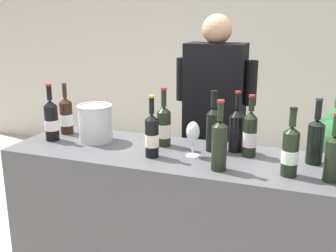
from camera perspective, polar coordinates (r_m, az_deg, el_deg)
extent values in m
cube|color=beige|center=(4.60, 13.34, 11.43)|extent=(8.00, 0.10, 2.80)
cube|color=#4C4C51|center=(2.37, 3.40, -15.20)|extent=(2.08, 0.58, 0.96)
cylinder|color=black|center=(2.11, -2.30, -1.79)|extent=(0.07, 0.07, 0.20)
cone|color=black|center=(2.08, -2.34, 1.29)|extent=(0.07, 0.07, 0.03)
cylinder|color=black|center=(2.06, -2.35, 2.89)|extent=(0.03, 0.03, 0.09)
cylinder|color=#B79333|center=(2.05, -2.37, 4.24)|extent=(0.03, 0.03, 0.01)
cylinder|color=silver|center=(2.11, -2.30, -2.05)|extent=(0.07, 0.07, 0.07)
cylinder|color=black|center=(2.29, -0.60, -0.42)|extent=(0.08, 0.08, 0.20)
cone|color=black|center=(2.26, -0.61, 2.42)|extent=(0.08, 0.08, 0.03)
cylinder|color=black|center=(2.25, -0.61, 3.98)|extent=(0.03, 0.03, 0.09)
cylinder|color=maroon|center=(2.24, -0.61, 5.29)|extent=(0.03, 0.03, 0.01)
cylinder|color=silver|center=(2.29, -0.60, -0.66)|extent=(0.08, 0.08, 0.08)
cylinder|color=black|center=(2.15, 20.21, -2.45)|extent=(0.08, 0.08, 0.20)
cone|color=black|center=(2.12, 20.49, 0.53)|extent=(0.08, 0.08, 0.03)
cylinder|color=black|center=(2.10, 20.65, 2.16)|extent=(0.03, 0.03, 0.10)
cylinder|color=#333338|center=(2.09, 20.79, 3.60)|extent=(0.04, 0.04, 0.01)
cylinder|color=black|center=(2.16, 11.57, -1.58)|extent=(0.07, 0.07, 0.21)
cone|color=black|center=(2.13, 11.75, 1.60)|extent=(0.07, 0.07, 0.04)
cylinder|color=black|center=(2.12, 11.83, 3.08)|extent=(0.03, 0.03, 0.07)
cylinder|color=maroon|center=(2.11, 11.89, 4.20)|extent=(0.03, 0.03, 0.01)
cylinder|color=silver|center=(2.17, 11.55, -1.85)|extent=(0.07, 0.07, 0.08)
cylinder|color=black|center=(1.94, 16.97, -3.88)|extent=(0.08, 0.08, 0.21)
cone|color=black|center=(1.91, 17.25, -0.48)|extent=(0.08, 0.08, 0.03)
cylinder|color=black|center=(1.89, 17.38, 1.06)|extent=(0.03, 0.03, 0.08)
cylinder|color=black|center=(1.88, 17.48, 2.36)|extent=(0.04, 0.04, 0.01)
cylinder|color=silver|center=(1.95, 16.95, -4.17)|extent=(0.08, 0.08, 0.06)
cylinder|color=black|center=(2.23, 9.68, -1.11)|extent=(0.08, 0.08, 0.20)
cone|color=black|center=(2.20, 9.82, 1.88)|extent=(0.08, 0.08, 0.04)
cylinder|color=black|center=(2.18, 9.90, 3.49)|extent=(0.03, 0.03, 0.09)
cylinder|color=maroon|center=(2.17, 9.96, 4.76)|extent=(0.03, 0.03, 0.01)
cylinder|color=black|center=(2.62, -14.27, 1.10)|extent=(0.08, 0.08, 0.20)
cone|color=black|center=(2.59, -14.44, 3.60)|extent=(0.08, 0.08, 0.03)
cylinder|color=black|center=(2.58, -14.52, 4.82)|extent=(0.03, 0.03, 0.08)
cylinder|color=#333338|center=(2.57, -14.59, 5.81)|extent=(0.03, 0.03, 0.01)
cylinder|color=white|center=(2.62, -14.26, 0.89)|extent=(0.08, 0.08, 0.07)
cylinder|color=black|center=(2.49, -16.25, 0.38)|extent=(0.08, 0.08, 0.21)
cone|color=black|center=(2.47, -16.46, 3.14)|extent=(0.08, 0.08, 0.04)
cylinder|color=black|center=(2.45, -16.56, 4.52)|extent=(0.03, 0.03, 0.09)
cylinder|color=maroon|center=(2.45, -16.65, 5.63)|extent=(0.03, 0.03, 0.01)
cylinder|color=silver|center=(2.50, -16.23, 0.15)|extent=(0.08, 0.08, 0.06)
cylinder|color=black|center=(1.94, 7.29, -3.16)|extent=(0.08, 0.08, 0.22)
cone|color=black|center=(1.91, 7.42, 0.35)|extent=(0.08, 0.08, 0.03)
cylinder|color=black|center=(1.89, 7.48, 2.04)|extent=(0.03, 0.03, 0.09)
cylinder|color=maroon|center=(1.88, 7.53, 3.52)|extent=(0.03, 0.03, 0.01)
cylinder|color=black|center=(1.95, 22.37, -4.67)|extent=(0.07, 0.07, 0.19)
cone|color=black|center=(1.91, 22.69, -1.65)|extent=(0.07, 0.07, 0.03)
cylinder|color=black|center=(2.22, 6.40, -0.91)|extent=(0.07, 0.07, 0.21)
cone|color=black|center=(2.18, 6.50, 2.21)|extent=(0.07, 0.07, 0.04)
cylinder|color=black|center=(2.17, 6.54, 3.69)|extent=(0.03, 0.03, 0.08)
cylinder|color=black|center=(2.16, 6.58, 4.87)|extent=(0.04, 0.04, 0.01)
cylinder|color=silver|center=(2.15, 3.43, -4.22)|extent=(0.07, 0.07, 0.00)
cylinder|color=silver|center=(2.14, 3.45, -3.12)|extent=(0.01, 0.01, 0.08)
ellipsoid|color=silver|center=(2.11, 3.48, -0.80)|extent=(0.07, 0.07, 0.11)
ellipsoid|color=maroon|center=(2.12, 3.48, -1.29)|extent=(0.06, 0.06, 0.04)
cylinder|color=silver|center=(2.42, -10.29, 0.31)|extent=(0.20, 0.20, 0.21)
torus|color=silver|center=(2.39, -10.41, 2.85)|extent=(0.21, 0.21, 0.01)
cube|color=black|center=(2.91, 6.26, -10.09)|extent=(0.35, 0.24, 0.87)
cube|color=black|center=(2.68, 6.73, 4.74)|extent=(0.38, 0.24, 0.65)
sphere|color=tan|center=(2.63, 7.01, 13.52)|extent=(0.19, 0.19, 0.19)
cylinder|color=black|center=(2.62, 11.71, 6.01)|extent=(0.08, 0.08, 0.29)
cylinder|color=black|center=(2.73, 2.04, 6.68)|extent=(0.08, 0.08, 0.29)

